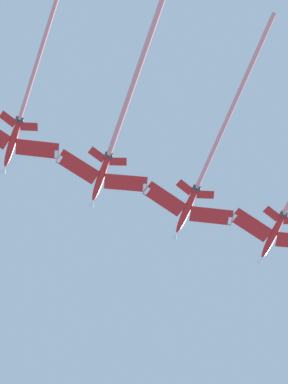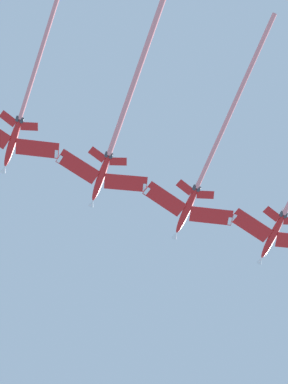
% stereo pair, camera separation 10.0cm
% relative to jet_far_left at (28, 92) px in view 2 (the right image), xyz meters
% --- Properties ---
extents(jet_far_left, '(49.33, 36.79, 18.59)m').
position_rel_jet_far_left_xyz_m(jet_far_left, '(0.00, 0.00, 0.00)').
color(jet_far_left, red).
extents(jet_inner_left, '(47.42, 37.15, 19.23)m').
position_rel_jet_far_left_xyz_m(jet_inner_left, '(-12.62, -14.94, -1.25)').
color(jet_inner_left, red).
extents(jet_centre, '(43.44, 33.07, 15.44)m').
position_rel_jet_far_left_xyz_m(jet_centre, '(-19.50, -34.15, 0.34)').
color(jet_centre, red).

